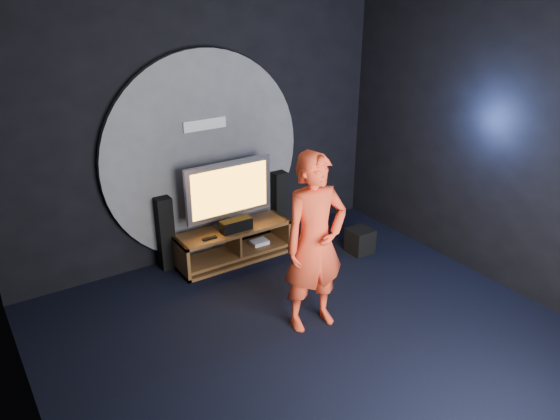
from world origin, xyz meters
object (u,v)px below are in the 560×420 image
object	(u,v)px
subwoofer	(360,241)
player	(315,243)
media_console	(234,246)
tv	(229,192)
tower_speaker_left	(165,233)
tower_speaker_right	(278,204)

from	to	relation	value
subwoofer	player	distance (m)	1.90
media_console	player	size ratio (longest dim) A/B	0.79
tv	tower_speaker_left	world-z (taller)	tv
tv	tower_speaker_left	bearing A→B (deg)	163.38
tower_speaker_left	subwoofer	world-z (taller)	tower_speaker_left
tv	player	world-z (taller)	player
media_console	tower_speaker_left	bearing A→B (deg)	159.13
tv	tower_speaker_left	distance (m)	0.93
tower_speaker_right	player	size ratio (longest dim) A/B	0.50
player	media_console	bearing A→B (deg)	96.74
tower_speaker_left	subwoofer	distance (m)	2.50
media_console	player	distance (m)	1.81
tv	media_console	bearing A→B (deg)	-84.21
media_console	tower_speaker_right	distance (m)	0.95
tv	tower_speaker_right	size ratio (longest dim) A/B	1.23
subwoofer	player	size ratio (longest dim) A/B	0.17
media_console	tower_speaker_left	world-z (taller)	tower_speaker_left
tv	tower_speaker_left	size ratio (longest dim) A/B	1.23
tower_speaker_right	subwoofer	bearing A→B (deg)	-58.39
tower_speaker_right	subwoofer	xyz separation A→B (m)	(0.62, -1.01, -0.31)
tv	subwoofer	world-z (taller)	tv
tv	tower_speaker_right	world-z (taller)	tv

